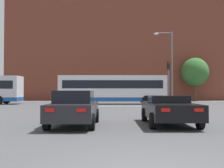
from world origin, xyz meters
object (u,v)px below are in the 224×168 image
at_px(traffic_light_far_right, 152,84).
at_px(street_lamp_junction, 169,61).
at_px(traffic_light_near_right, 169,76).
at_px(car_roadster_right, 169,109).
at_px(pedestrian_waiting, 155,95).
at_px(car_saloon_left, 74,108).
at_px(traffic_light_far_left, 75,84).
at_px(bus_crossing_lead, 112,89).

distance_m(traffic_light_far_right, street_lamp_junction, 12.27).
height_order(traffic_light_near_right, street_lamp_junction, street_lamp_junction).
bearing_deg(car_roadster_right, traffic_light_far_right, 83.37).
distance_m(traffic_light_near_right, pedestrian_waiting, 13.42).
xyz_separation_m(car_saloon_left, street_lamp_junction, (7.76, 16.87, 3.86)).
xyz_separation_m(traffic_light_far_left, street_lamp_junction, (11.11, -12.20, 2.15)).
xyz_separation_m(traffic_light_far_left, pedestrian_waiting, (11.86, 0.43, -1.56)).
xyz_separation_m(car_roadster_right, pedestrian_waiting, (4.43, 29.16, 0.24)).
relative_size(car_saloon_left, bus_crossing_lead, 0.37).
distance_m(traffic_light_far_left, traffic_light_near_right, 16.83).
bearing_deg(street_lamp_junction, traffic_light_far_right, 89.21).
bearing_deg(pedestrian_waiting, car_roadster_right, -98.45).
bearing_deg(pedestrian_waiting, bus_crossing_lead, -124.33).
height_order(car_roadster_right, traffic_light_near_right, traffic_light_near_right).
xyz_separation_m(bus_crossing_lead, street_lamp_junction, (5.77, -3.15, 2.88)).
xyz_separation_m(car_saloon_left, traffic_light_near_right, (7.57, 16.27, 2.23)).
height_order(car_roadster_right, street_lamp_junction, street_lamp_junction).
relative_size(car_saloon_left, pedestrian_waiting, 2.84).
bearing_deg(traffic_light_near_right, car_saloon_left, -114.95).
bearing_deg(traffic_light_far_right, car_roadster_right, -97.65).
distance_m(traffic_light_far_left, pedestrian_waiting, 11.97).
distance_m(bus_crossing_lead, street_lamp_junction, 7.18).
bearing_deg(bus_crossing_lead, traffic_light_far_left, 30.51).
distance_m(car_saloon_left, car_roadster_right, 4.09).
height_order(traffic_light_far_right, pedestrian_waiting, traffic_light_far_right).
xyz_separation_m(bus_crossing_lead, traffic_light_far_right, (5.94, 8.95, 0.85)).
distance_m(car_saloon_left, traffic_light_far_right, 30.09).
bearing_deg(street_lamp_junction, bus_crossing_lead, 151.40).
relative_size(traffic_light_far_right, pedestrian_waiting, 2.44).
height_order(traffic_light_near_right, traffic_light_far_right, traffic_light_near_right).
bearing_deg(pedestrian_waiting, car_saloon_left, -105.89).
relative_size(traffic_light_near_right, street_lamp_junction, 0.58).
xyz_separation_m(car_roadster_right, traffic_light_far_left, (-7.43, 28.72, 1.80)).
height_order(street_lamp_junction, pedestrian_waiting, street_lamp_junction).
relative_size(traffic_light_far_right, street_lamp_junction, 0.50).
bearing_deg(bus_crossing_lead, car_roadster_right, -173.93).
height_order(car_saloon_left, pedestrian_waiting, pedestrian_waiting).
bearing_deg(traffic_light_near_right, traffic_light_far_right, 88.42).
distance_m(car_roadster_right, traffic_light_far_left, 29.72).
height_order(bus_crossing_lead, street_lamp_junction, street_lamp_junction).
xyz_separation_m(traffic_light_near_right, street_lamp_junction, (0.18, 0.60, 1.63)).
distance_m(car_saloon_left, traffic_light_far_left, 29.31).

